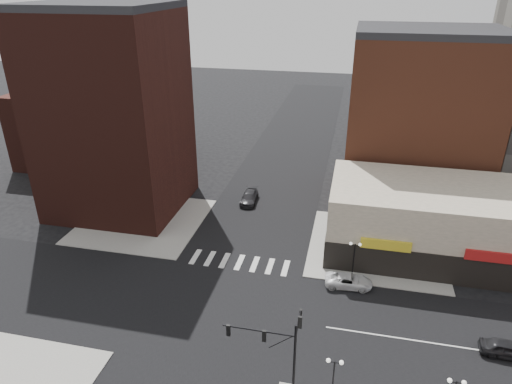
# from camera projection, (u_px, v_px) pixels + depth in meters

# --- Properties ---
(ground) EXTENTS (240.00, 240.00, 0.00)m
(ground) POSITION_uv_depth(u_px,v_px,m) (219.00, 311.00, 42.70)
(ground) COLOR black
(ground) RESTS_ON ground
(road_ew) EXTENTS (200.00, 14.00, 0.02)m
(road_ew) POSITION_uv_depth(u_px,v_px,m) (219.00, 311.00, 42.70)
(road_ew) COLOR black
(road_ew) RESTS_ON ground
(road_ns) EXTENTS (14.00, 200.00, 0.02)m
(road_ns) POSITION_uv_depth(u_px,v_px,m) (219.00, 311.00, 42.70)
(road_ns) COLOR black
(road_ns) RESTS_ON ground
(sidewalk_nw) EXTENTS (15.00, 15.00, 0.12)m
(sidewalk_nw) POSITION_uv_depth(u_px,v_px,m) (143.00, 221.00, 58.32)
(sidewalk_nw) COLOR gray
(sidewalk_nw) RESTS_ON ground
(sidewalk_ne) EXTENTS (15.00, 15.00, 0.12)m
(sidewalk_ne) POSITION_uv_depth(u_px,v_px,m) (376.00, 247.00, 52.61)
(sidewalk_ne) COLOR gray
(sidewalk_ne) RESTS_ON ground
(building_nw) EXTENTS (16.00, 15.00, 25.00)m
(building_nw) POSITION_uv_depth(u_px,v_px,m) (113.00, 116.00, 57.41)
(building_nw) COLOR #391712
(building_nw) RESTS_ON ground
(building_nw_low) EXTENTS (20.00, 18.00, 12.00)m
(building_nw_low) POSITION_uv_depth(u_px,v_px,m) (93.00, 124.00, 76.43)
(building_nw_low) COLOR #391712
(building_nw_low) RESTS_ON ground
(building_ne_midrise) EXTENTS (18.00, 15.00, 22.00)m
(building_ne_midrise) POSITION_uv_depth(u_px,v_px,m) (418.00, 122.00, 60.27)
(building_ne_midrise) COLOR brown
(building_ne_midrise) RESTS_ON ground
(building_ne_row) EXTENTS (24.20, 12.20, 8.00)m
(building_ne_row) POSITION_uv_depth(u_px,v_px,m) (439.00, 227.00, 50.38)
(building_ne_row) COLOR beige
(building_ne_row) RESTS_ON ground
(traffic_signal) EXTENTS (5.59, 3.09, 7.77)m
(traffic_signal) POSITION_uv_depth(u_px,v_px,m) (282.00, 342.00, 32.24)
(traffic_signal) COLOR black
(traffic_signal) RESTS_ON ground
(street_lamp_se_a) EXTENTS (1.22, 0.32, 4.16)m
(street_lamp_se_a) POSITION_uv_depth(u_px,v_px,m) (334.00, 370.00, 32.07)
(street_lamp_se_a) COLOR black
(street_lamp_se_a) RESTS_ON sidewalk_se
(street_lamp_ne) EXTENTS (1.22, 0.32, 4.16)m
(street_lamp_ne) POSITION_uv_depth(u_px,v_px,m) (355.00, 251.00, 45.98)
(street_lamp_ne) COLOR black
(street_lamp_ne) RESTS_ON sidewalk_ne
(white_suv) EXTENTS (4.87, 2.53, 1.31)m
(white_suv) POSITION_uv_depth(u_px,v_px,m) (349.00, 281.00, 45.85)
(white_suv) COLOR silver
(white_suv) RESTS_ON ground
(dark_sedan_east) EXTENTS (4.28, 1.94, 1.43)m
(dark_sedan_east) POSITION_uv_depth(u_px,v_px,m) (507.00, 349.00, 37.39)
(dark_sedan_east) COLOR black
(dark_sedan_east) RESTS_ON ground
(dark_sedan_north) EXTENTS (2.24, 5.05, 1.44)m
(dark_sedan_north) POSITION_uv_depth(u_px,v_px,m) (249.00, 197.00, 63.03)
(dark_sedan_north) COLOR black
(dark_sedan_north) RESTS_ON ground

